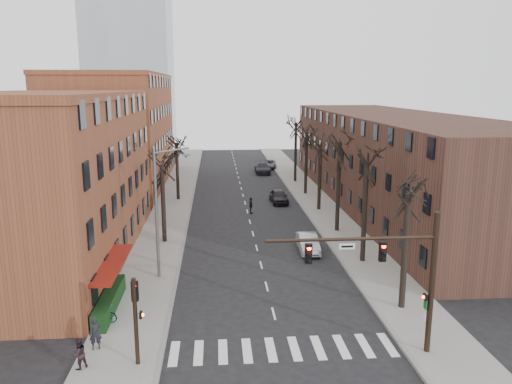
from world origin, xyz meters
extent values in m
plane|color=black|center=(0.00, 0.00, 0.00)|extent=(160.00, 160.00, 0.00)
cube|color=gray|center=(-8.00, 35.00, 0.07)|extent=(4.00, 90.00, 0.15)
cube|color=gray|center=(8.00, 35.00, 0.07)|extent=(4.00, 90.00, 0.15)
cube|color=brown|center=(-16.00, 15.00, 6.00)|extent=(12.00, 26.00, 12.00)
cube|color=brown|center=(-16.00, 44.00, 7.00)|extent=(12.00, 28.00, 14.00)
cube|color=#482A21|center=(16.00, 30.00, 5.00)|extent=(12.00, 50.00, 10.00)
cube|color=#B2B7BF|center=(-22.00, 95.00, 30.00)|extent=(18.00, 18.00, 60.00)
cube|color=maroon|center=(-9.40, 6.00, 0.00)|extent=(1.20, 7.00, 0.15)
cube|color=#133713|center=(-9.50, 5.00, 0.65)|extent=(0.80, 6.00, 1.00)
cylinder|color=black|center=(7.00, -1.00, 3.60)|extent=(0.28, 0.28, 7.20)
cylinder|color=black|center=(3.00, -1.00, 6.00)|extent=(8.00, 0.16, 0.16)
cube|color=black|center=(4.50, -1.00, 5.35)|extent=(0.32, 0.22, 0.95)
cube|color=black|center=(1.00, -1.00, 5.35)|extent=(0.32, 0.22, 0.95)
cube|color=silver|center=(2.80, -1.00, 5.65)|extent=(0.75, 0.04, 0.28)
cube|color=black|center=(6.72, -1.00, 3.00)|extent=(0.12, 0.30, 0.30)
cylinder|color=black|center=(-7.00, -1.00, 2.20)|extent=(0.20, 0.20, 4.40)
cube|color=black|center=(-7.00, -0.82, 3.70)|extent=(0.32, 0.22, 0.95)
cube|color=black|center=(-6.75, -1.00, 2.60)|extent=(0.12, 0.30, 0.30)
cylinder|color=slate|center=(-7.20, 10.00, 4.50)|extent=(0.20, 0.20, 9.00)
cylinder|color=slate|center=(-6.10, 10.00, 8.80)|extent=(2.39, 0.12, 0.46)
cube|color=slate|center=(-5.10, 10.00, 8.50)|extent=(0.50, 0.22, 0.14)
imported|color=silver|center=(4.00, 14.85, 0.69)|extent=(1.59, 4.23, 1.38)
imported|color=black|center=(3.80, 31.79, 0.75)|extent=(1.93, 4.45, 1.49)
imported|color=#202229|center=(3.80, 51.48, 0.79)|extent=(2.25, 5.44, 1.57)
imported|color=#515258|center=(5.30, 55.93, 0.66)|extent=(2.62, 4.93, 1.32)
imported|color=black|center=(-9.25, 0.52, 0.98)|extent=(0.69, 0.54, 1.66)
imported|color=black|center=(-9.60, -1.22, 0.90)|extent=(0.92, 0.91, 1.49)
imported|color=black|center=(0.33, 27.27, 0.84)|extent=(0.45, 1.01, 1.69)
imported|color=gray|center=(-9.60, 3.49, 0.61)|extent=(1.85, 1.05, 0.92)
camera|label=1|loc=(-3.18, -22.60, 12.92)|focal=35.00mm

